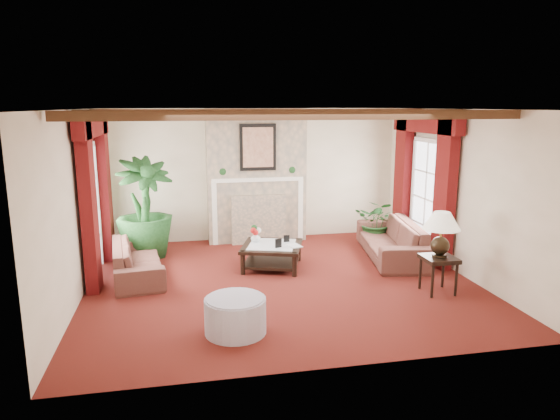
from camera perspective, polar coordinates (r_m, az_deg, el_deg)
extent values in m
plane|color=#50130E|center=(8.06, 0.14, -8.14)|extent=(6.00, 6.00, 0.00)
plane|color=white|center=(7.57, 0.16, 11.44)|extent=(6.00, 6.00, 0.00)
cube|color=beige|center=(10.38, -2.87, 4.06)|extent=(6.00, 0.02, 2.70)
cube|color=beige|center=(7.70, -22.30, 0.44)|extent=(0.02, 5.50, 2.70)
cube|color=beige|center=(8.79, 19.70, 1.96)|extent=(0.02, 5.50, 2.70)
imported|color=#370F1B|center=(8.51, -16.03, -4.87)|extent=(2.05, 1.03, 0.75)
imported|color=#370F1B|center=(9.42, 12.64, -2.66)|extent=(2.47, 1.39, 0.88)
imported|color=black|center=(9.53, -15.12, -2.15)|extent=(2.41, 2.62, 1.03)
imported|color=black|center=(10.26, 10.99, -1.89)|extent=(1.71, 1.71, 0.71)
cylinder|color=#A49AAF|center=(6.29, -5.12, -11.94)|extent=(0.76, 0.76, 0.44)
imported|color=silver|center=(8.76, -2.81, -3.15)|extent=(0.23, 0.23, 0.17)
imported|color=black|center=(8.42, 1.05, -3.39)|extent=(0.21, 0.12, 0.27)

